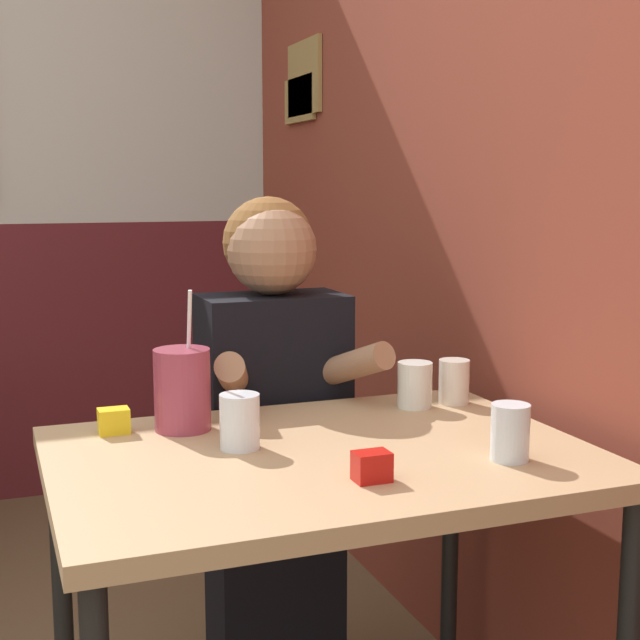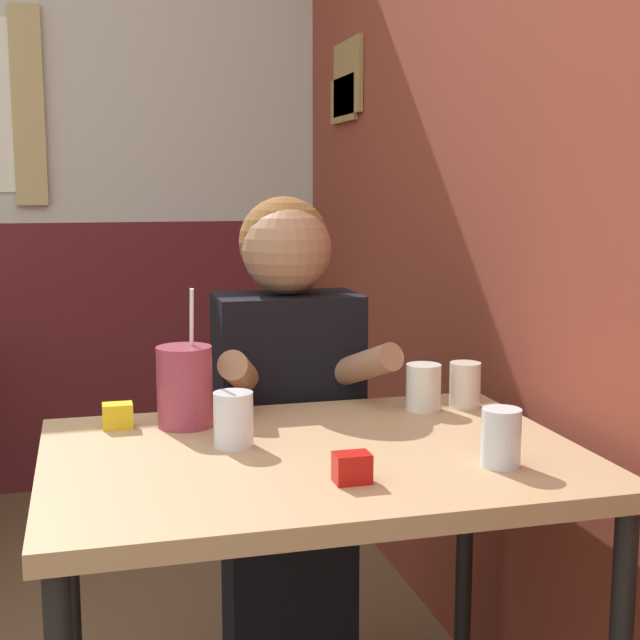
% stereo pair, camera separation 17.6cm
% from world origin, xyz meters
% --- Properties ---
extents(brick_wall_right, '(0.08, 4.52, 2.70)m').
position_xyz_m(brick_wall_right, '(1.25, 1.26, 1.35)').
color(brick_wall_right, brown).
rests_on(brick_wall_right, ground_plane).
extents(back_wall, '(5.43, 0.09, 2.70)m').
position_xyz_m(back_wall, '(-0.01, 2.54, 1.36)').
color(back_wall, silver).
rests_on(back_wall, ground_plane).
extents(main_table, '(0.99, 0.72, 0.76)m').
position_xyz_m(main_table, '(0.66, 0.36, 0.69)').
color(main_table, tan).
rests_on(main_table, ground_plane).
extents(person_seated, '(0.42, 0.41, 1.22)m').
position_xyz_m(person_seated, '(0.73, 0.85, 0.65)').
color(person_seated, black).
rests_on(person_seated, ground_plane).
extents(cocktail_pitcher, '(0.11, 0.11, 0.28)m').
position_xyz_m(cocktail_pitcher, '(0.45, 0.59, 0.85)').
color(cocktail_pitcher, '#99384C').
rests_on(cocktail_pitcher, main_table).
extents(glass_near_pitcher, '(0.08, 0.08, 0.10)m').
position_xyz_m(glass_near_pitcher, '(0.53, 0.42, 0.82)').
color(glass_near_pitcher, silver).
rests_on(glass_near_pitcher, main_table).
extents(glass_center, '(0.08, 0.08, 0.10)m').
position_xyz_m(glass_center, '(0.97, 0.59, 0.81)').
color(glass_center, silver).
rests_on(glass_center, main_table).
extents(glass_far_side, '(0.07, 0.07, 0.10)m').
position_xyz_m(glass_far_side, '(1.07, 0.59, 0.81)').
color(glass_far_side, silver).
rests_on(glass_far_side, main_table).
extents(glass_by_brick, '(0.07, 0.07, 0.10)m').
position_xyz_m(glass_by_brick, '(0.96, 0.19, 0.82)').
color(glass_by_brick, silver).
rests_on(glass_by_brick, main_table).
extents(condiment_ketchup, '(0.06, 0.04, 0.05)m').
position_xyz_m(condiment_ketchup, '(0.68, 0.17, 0.79)').
color(condiment_ketchup, '#B7140F').
rests_on(condiment_ketchup, main_table).
extents(condiment_mustard, '(0.06, 0.04, 0.05)m').
position_xyz_m(condiment_mustard, '(0.32, 0.61, 0.79)').
color(condiment_mustard, yellow).
rests_on(condiment_mustard, main_table).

